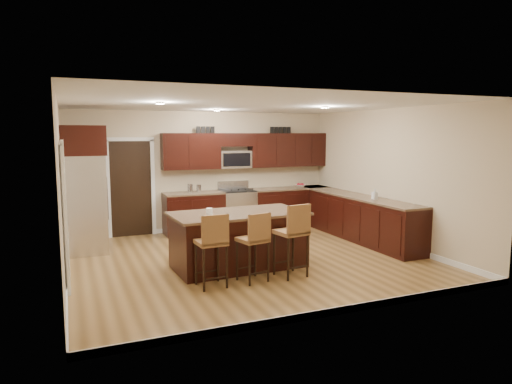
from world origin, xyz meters
name	(u,v)px	position (x,y,z in m)	size (l,w,h in m)	color
floor	(249,259)	(0.00, 0.00, 0.00)	(6.00, 6.00, 0.00)	olive
ceiling	(249,104)	(0.00, 0.00, 2.70)	(6.00, 6.00, 0.00)	silver
wall_back	(205,171)	(0.00, 2.75, 1.35)	(6.00, 6.00, 0.00)	#C1AE8B
wall_left	(61,192)	(-3.00, 0.00, 1.35)	(5.50, 5.50, 0.00)	#C1AE8B
wall_right	(389,177)	(3.00, 0.00, 1.35)	(5.50, 5.50, 0.00)	#C1AE8B
base_cabinets	(305,213)	(1.90, 1.45, 0.46)	(4.02, 3.96, 0.92)	black
upper_cabinets	(249,150)	(1.04, 2.58, 1.84)	(4.00, 0.33, 0.80)	black
range	(237,209)	(0.68, 2.45, 0.47)	(0.76, 0.64, 1.11)	silver
microwave	(235,159)	(0.68, 2.60, 1.62)	(0.76, 0.31, 0.40)	silver
doorway	(131,189)	(-1.65, 2.73, 1.03)	(0.85, 0.03, 2.06)	black
pantry_door	(64,217)	(-2.98, -0.30, 1.02)	(0.03, 0.80, 2.04)	white
letter_decor	(244,130)	(0.90, 2.58, 2.29)	(2.20, 0.03, 0.15)	black
island	(239,241)	(-0.33, -0.36, 0.43)	(2.25, 1.24, 0.92)	black
stool_left	(212,242)	(-1.04, -1.20, 0.67)	(0.43, 0.43, 1.08)	olive
stool_mid	(255,239)	(-0.39, -1.20, 0.66)	(0.47, 0.47, 1.05)	olive
stool_right	(294,232)	(0.25, -1.20, 0.72)	(0.50, 0.50, 1.15)	olive
refrigerator	(85,188)	(-2.62, 1.68, 1.21)	(0.79, 0.97, 2.35)	silver
floor_mat	(273,231)	(1.37, 1.95, 0.01)	(0.89, 0.59, 0.01)	brown
fruit_bowl	(300,186)	(2.32, 2.45, 0.95)	(0.26, 0.26, 0.06)	silver
soap_bottle	(375,194)	(2.70, 0.05, 1.02)	(0.09, 0.09, 0.20)	#B2B2B2
canister_tall	(190,188)	(-0.42, 2.45, 1.02)	(0.12, 0.12, 0.19)	silver
canister_short	(199,188)	(-0.23, 2.45, 1.00)	(0.11, 0.11, 0.17)	silver
island_jar	(209,211)	(-0.83, -0.36, 0.97)	(0.10, 0.10, 0.10)	white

